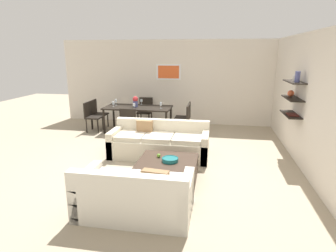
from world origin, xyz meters
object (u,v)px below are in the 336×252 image
object	(u,v)px
dining_chair_left_near	(91,115)
decorative_bowl	(170,159)
loveseat_white	(135,196)
dining_chair_right_far	(185,115)
wine_glass_foot	(134,105)
apple_on_coffee_table	(159,155)
dining_chair_head	(145,109)
wine_glass_right_near	(161,104)
sofa_beige	(159,144)
wine_glass_head	(141,101)
dining_chair_foot	(129,122)
coffee_table	(167,170)
wine_glass_left_near	(113,103)
wine_glass_left_far	(116,101)
dining_table	(138,109)
centerpiece_vase	(135,101)
dining_chair_left_far	(97,112)

from	to	relation	value
dining_chair_left_near	decorative_bowl	bearing A→B (deg)	-45.76
loveseat_white	decorative_bowl	bearing A→B (deg)	74.95
dining_chair_right_far	wine_glass_foot	xyz separation A→B (m)	(-1.38, -0.60, 0.37)
apple_on_coffee_table	dining_chair_head	world-z (taller)	dining_chair_head
dining_chair_left_near	wine_glass_right_near	distance (m)	2.13
sofa_beige	wine_glass_foot	size ratio (longest dim) A/B	13.14
wine_glass_head	dining_chair_head	bearing A→B (deg)	90.00
dining_chair_head	dining_chair_foot	distance (m)	1.72
decorative_bowl	dining_chair_right_far	size ratio (longest dim) A/B	0.34
wine_glass_right_near	dining_chair_foot	bearing A→B (deg)	-133.63
coffee_table	dining_chair_left_near	xyz separation A→B (m)	(-2.82, 2.92, 0.31)
wine_glass_left_near	wine_glass_left_far	bearing A→B (deg)	90.00
coffee_table	wine_glass_head	xyz separation A→B (m)	(-1.43, 3.52, 0.68)
dining_table	centerpiece_vase	world-z (taller)	centerpiece_vase
dining_chair_right_far	centerpiece_vase	distance (m)	1.52
decorative_bowl	wine_glass_foot	size ratio (longest dim) A/B	1.80
wine_glass_left_near	wine_glass_head	size ratio (longest dim) A/B	0.99
wine_glass_left_near	wine_glass_head	xyz separation A→B (m)	(0.71, 0.51, 0.01)
dining_chair_head	dining_chair_left_far	bearing A→B (deg)	-154.62
dining_chair_right_far	wine_glass_foot	bearing A→B (deg)	-156.64
coffee_table	wine_glass_left_far	world-z (taller)	wine_glass_left_far
decorative_bowl	dining_chair_left_far	xyz separation A→B (m)	(-2.87, 3.36, 0.09)
dining_chair_head	dining_chair_left_near	size ratio (longest dim) A/B	1.00
centerpiece_vase	wine_glass_foot	bearing A→B (deg)	-79.66
dining_chair_right_far	wine_glass_head	world-z (taller)	wine_glass_head
dining_chair_left_far	dining_chair_left_near	world-z (taller)	same
apple_on_coffee_table	centerpiece_vase	distance (m)	3.30
dining_table	centerpiece_vase	distance (m)	0.24
apple_on_coffee_table	dining_chair_left_near	size ratio (longest dim) A/B	0.08
apple_on_coffee_table	wine_glass_left_near	bearing A→B (deg)	124.24
dining_chair_head	coffee_table	bearing A→B (deg)	-70.23
sofa_beige	dining_chair_right_far	xyz separation A→B (m)	(0.35, 2.11, 0.21)
apple_on_coffee_table	coffee_table	bearing A→B (deg)	-37.01
wine_glass_left_near	wine_glass_foot	xyz separation A→B (m)	(0.71, -0.28, 0.01)
wine_glass_left_far	wine_glass_head	size ratio (longest dim) A/B	1.14
dining_chair_right_far	dining_chair_head	size ratio (longest dim) A/B	1.00
decorative_bowl	wine_glass_head	bearing A→B (deg)	112.78
dining_chair_head	wine_glass_left_far	distance (m)	1.10
dining_chair_foot	wine_glass_head	size ratio (longest dim) A/B	5.33
sofa_beige	dining_chair_head	distance (m)	2.96
decorative_bowl	centerpiece_vase	distance (m)	3.55
dining_table	dining_chair_left_near	size ratio (longest dim) A/B	2.22
apple_on_coffee_table	wine_glass_head	size ratio (longest dim) A/B	0.44
wine_glass_head	wine_glass_right_near	distance (m)	0.87
dining_table	dining_chair_left_near	world-z (taller)	dining_chair_left_near
sofa_beige	dining_chair_left_far	world-z (taller)	dining_chair_left_far
dining_chair_left_far	wine_glass_left_near	bearing A→B (deg)	-25.26
loveseat_white	wine_glass_left_far	xyz separation A→B (m)	(-1.89, 4.45, 0.59)
coffee_table	centerpiece_vase	size ratio (longest dim) A/B	3.45
dining_chair_left_near	dining_chair_head	bearing A→B (deg)	37.57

